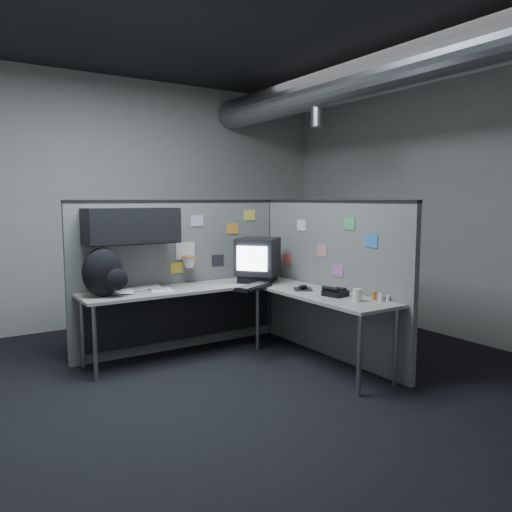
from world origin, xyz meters
TOP-DOWN VIEW (x-y plane):
  - room at (0.56, 0.00)m, footprint 5.62×5.62m
  - partition_back at (-0.25, 1.23)m, footprint 2.44×0.42m
  - partition_right at (1.10, 0.22)m, footprint 0.07×2.23m
  - desk at (0.15, 0.70)m, footprint 2.31×2.11m
  - monitor at (0.64, 0.89)m, footprint 0.59×0.59m
  - keyboard at (0.36, 0.53)m, footprint 0.50×0.35m
  - mouse at (0.76, 0.22)m, footprint 0.27×0.28m
  - phone at (0.80, -0.21)m, footprint 0.22×0.23m
  - bottles at (1.00, -0.58)m, footprint 0.12×0.14m
  - cup at (0.80, -0.50)m, footprint 0.09×0.09m
  - papers at (-0.71, 1.14)m, footprint 0.78×0.64m
  - backpack at (-1.03, 0.95)m, footprint 0.44×0.40m

SIDE VIEW (x-z plane):
  - desk at x=0.15m, z-range 0.25..0.98m
  - papers at x=-0.71m, z-range 0.73..0.75m
  - mouse at x=0.76m, z-range 0.72..0.77m
  - keyboard at x=0.36m, z-range 0.73..0.77m
  - bottles at x=1.00m, z-range 0.72..0.80m
  - phone at x=0.80m, z-range 0.72..0.81m
  - cup at x=0.80m, z-range 0.73..0.84m
  - partition_right at x=1.10m, z-range 0.00..1.63m
  - backpack at x=-1.03m, z-range 0.72..1.19m
  - monitor at x=0.64m, z-range 0.74..1.22m
  - partition_back at x=-0.25m, z-range 0.18..1.81m
  - room at x=0.56m, z-range 0.49..3.71m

